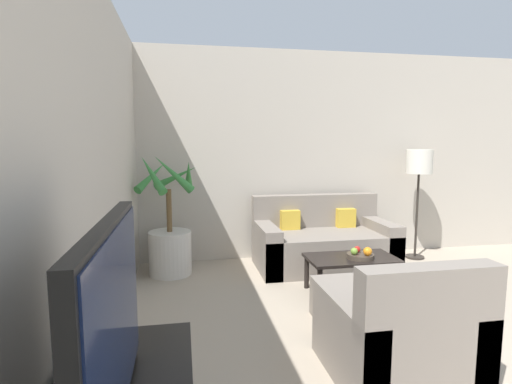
{
  "coord_description": "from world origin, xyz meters",
  "views": [
    {
      "loc": [
        -2.53,
        1.02,
        1.52
      ],
      "look_at": [
        -1.76,
        5.14,
        1.0
      ],
      "focal_mm": 28.0,
      "sensor_mm": 36.0,
      "label": 1
    }
  ],
  "objects_px": {
    "apple_green": "(354,251)",
    "armchair": "(398,337)",
    "floor_lamp": "(419,167)",
    "apple_red": "(357,249)",
    "television": "(111,327)",
    "sofa_loveseat": "(323,243)",
    "potted_palm": "(170,238)",
    "coffee_table": "(351,262)",
    "ottoman": "(354,302)",
    "fruit_bowl": "(360,256)",
    "orange_fruit": "(368,251)"
  },
  "relations": [
    {
      "from": "potted_palm",
      "to": "fruit_bowl",
      "type": "relative_size",
      "value": 5.28
    },
    {
      "from": "floor_lamp",
      "to": "coffee_table",
      "type": "distance_m",
      "value": 1.9
    },
    {
      "from": "television",
      "to": "floor_lamp",
      "type": "distance_m",
      "value": 4.7
    },
    {
      "from": "potted_palm",
      "to": "floor_lamp",
      "type": "distance_m",
      "value": 3.27
    },
    {
      "from": "television",
      "to": "orange_fruit",
      "type": "relative_size",
      "value": 11.16
    },
    {
      "from": "potted_palm",
      "to": "orange_fruit",
      "type": "xyz_separation_m",
      "value": [
        1.93,
        -1.06,
        0.03
      ]
    },
    {
      "from": "floor_lamp",
      "to": "apple_red",
      "type": "bearing_deg",
      "value": -142.02
    },
    {
      "from": "coffee_table",
      "to": "ottoman",
      "type": "xyz_separation_m",
      "value": [
        -0.26,
        -0.64,
        -0.15
      ]
    },
    {
      "from": "apple_red",
      "to": "ottoman",
      "type": "height_order",
      "value": "apple_red"
    },
    {
      "from": "television",
      "to": "apple_green",
      "type": "relative_size",
      "value": 13.47
    },
    {
      "from": "television",
      "to": "coffee_table",
      "type": "xyz_separation_m",
      "value": [
        1.9,
        2.39,
        -0.61
      ]
    },
    {
      "from": "fruit_bowl",
      "to": "floor_lamp",
      "type": "bearing_deg",
      "value": 39.62
    },
    {
      "from": "apple_green",
      "to": "sofa_loveseat",
      "type": "bearing_deg",
      "value": 88.22
    },
    {
      "from": "floor_lamp",
      "to": "apple_green",
      "type": "height_order",
      "value": "floor_lamp"
    },
    {
      "from": "television",
      "to": "apple_red",
      "type": "distance_m",
      "value": 3.12
    },
    {
      "from": "apple_green",
      "to": "ottoman",
      "type": "relative_size",
      "value": 0.11
    },
    {
      "from": "potted_palm",
      "to": "armchair",
      "type": "bearing_deg",
      "value": -57.82
    },
    {
      "from": "sofa_loveseat",
      "to": "apple_red",
      "type": "xyz_separation_m",
      "value": [
        0.03,
        -0.9,
        0.16
      ]
    },
    {
      "from": "potted_palm",
      "to": "apple_red",
      "type": "xyz_separation_m",
      "value": [
        1.88,
        -0.93,
        0.02
      ]
    },
    {
      "from": "television",
      "to": "sofa_loveseat",
      "type": "height_order",
      "value": "television"
    },
    {
      "from": "apple_red",
      "to": "ottoman",
      "type": "bearing_deg",
      "value": -116.29
    },
    {
      "from": "coffee_table",
      "to": "apple_red",
      "type": "relative_size",
      "value": 13.89
    },
    {
      "from": "fruit_bowl",
      "to": "orange_fruit",
      "type": "relative_size",
      "value": 3.15
    },
    {
      "from": "coffee_table",
      "to": "apple_green",
      "type": "xyz_separation_m",
      "value": [
        -0.01,
        -0.08,
        0.13
      ]
    },
    {
      "from": "sofa_loveseat",
      "to": "ottoman",
      "type": "relative_size",
      "value": 2.65
    },
    {
      "from": "sofa_loveseat",
      "to": "armchair",
      "type": "distance_m",
      "value": 2.37
    },
    {
      "from": "coffee_table",
      "to": "ottoman",
      "type": "height_order",
      "value": "coffee_table"
    },
    {
      "from": "fruit_bowl",
      "to": "orange_fruit",
      "type": "xyz_separation_m",
      "value": [
        0.04,
        -0.07,
        0.07
      ]
    },
    {
      "from": "fruit_bowl",
      "to": "coffee_table",
      "type": "bearing_deg",
      "value": 137.98
    },
    {
      "from": "fruit_bowl",
      "to": "potted_palm",
      "type": "bearing_deg",
      "value": 152.46
    },
    {
      "from": "apple_green",
      "to": "armchair",
      "type": "xyz_separation_m",
      "value": [
        -0.32,
        -1.37,
        -0.18
      ]
    },
    {
      "from": "ottoman",
      "to": "armchair",
      "type": "bearing_deg",
      "value": -94.81
    },
    {
      "from": "orange_fruit",
      "to": "apple_green",
      "type": "bearing_deg",
      "value": 154.61
    },
    {
      "from": "orange_fruit",
      "to": "ottoman",
      "type": "bearing_deg",
      "value": -125.64
    },
    {
      "from": "coffee_table",
      "to": "apple_red",
      "type": "distance_m",
      "value": 0.14
    },
    {
      "from": "sofa_loveseat",
      "to": "coffee_table",
      "type": "bearing_deg",
      "value": -91.44
    },
    {
      "from": "potted_palm",
      "to": "apple_green",
      "type": "bearing_deg",
      "value": -28.96
    },
    {
      "from": "floor_lamp",
      "to": "ottoman",
      "type": "relative_size",
      "value": 2.31
    },
    {
      "from": "sofa_loveseat",
      "to": "fruit_bowl",
      "type": "bearing_deg",
      "value": -87.28
    },
    {
      "from": "floor_lamp",
      "to": "armchair",
      "type": "distance_m",
      "value": 3.11
    },
    {
      "from": "apple_green",
      "to": "ottoman",
      "type": "xyz_separation_m",
      "value": [
        -0.25,
        -0.56,
        -0.28
      ]
    },
    {
      "from": "sofa_loveseat",
      "to": "orange_fruit",
      "type": "bearing_deg",
      "value": -85.21
    },
    {
      "from": "fruit_bowl",
      "to": "armchair",
      "type": "distance_m",
      "value": 1.45
    },
    {
      "from": "potted_palm",
      "to": "coffee_table",
      "type": "distance_m",
      "value": 2.04
    },
    {
      "from": "sofa_loveseat",
      "to": "fruit_bowl",
      "type": "height_order",
      "value": "sofa_loveseat"
    },
    {
      "from": "television",
      "to": "ottoman",
      "type": "xyz_separation_m",
      "value": [
        1.64,
        1.75,
        -0.75
      ]
    },
    {
      "from": "fruit_bowl",
      "to": "ottoman",
      "type": "relative_size",
      "value": 0.43
    },
    {
      "from": "floor_lamp",
      "to": "armchair",
      "type": "relative_size",
      "value": 1.69
    },
    {
      "from": "ottoman",
      "to": "coffee_table",
      "type": "bearing_deg",
      "value": 68.27
    },
    {
      "from": "potted_palm",
      "to": "fruit_bowl",
      "type": "bearing_deg",
      "value": -27.54
    }
  ]
}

